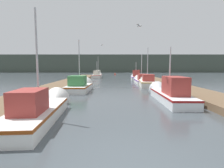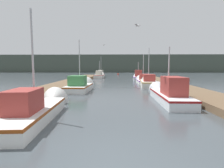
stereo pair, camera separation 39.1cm
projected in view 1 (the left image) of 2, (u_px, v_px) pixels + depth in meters
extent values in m
cube|color=brown|center=(64.00, 84.00, 19.64)|extent=(2.81, 40.00, 0.37)
cube|color=brown|center=(168.00, 84.00, 19.61)|extent=(2.81, 40.00, 0.37)
cube|color=#424C42|center=(113.00, 64.00, 73.32)|extent=(120.00, 16.00, 6.73)
cube|color=silver|center=(37.00, 115.00, 6.88)|extent=(1.84, 4.88, 0.54)
cube|color=#8D3F13|center=(36.00, 110.00, 6.86)|extent=(1.87, 4.92, 0.10)
cone|color=silver|center=(56.00, 101.00, 9.77)|extent=(1.50, 1.12, 1.44)
cube|color=#99332D|center=(30.00, 101.00, 6.22)|extent=(1.06, 1.53, 0.83)
cylinder|color=#B2B2B7|center=(37.00, 58.00, 7.02)|extent=(0.08, 0.08, 3.94)
cube|color=silver|center=(171.00, 97.00, 10.87)|extent=(1.57, 5.19, 0.56)
cube|color=maroon|center=(172.00, 94.00, 10.85)|extent=(1.60, 5.22, 0.10)
cone|color=silver|center=(159.00, 91.00, 13.93)|extent=(1.43, 1.00, 1.41)
cube|color=#99332D|center=(175.00, 86.00, 10.15)|extent=(1.08, 1.96, 1.04)
cylinder|color=#B2B2B7|center=(170.00, 70.00, 11.09)|extent=(0.08, 0.08, 2.87)
cube|color=silver|center=(79.00, 88.00, 15.33)|extent=(1.90, 3.97, 0.58)
cube|color=#A1420D|center=(79.00, 86.00, 15.31)|extent=(1.94, 4.00, 0.10)
cone|color=silver|center=(85.00, 85.00, 17.75)|extent=(1.72, 1.01, 1.69)
cube|color=#387A42|center=(78.00, 81.00, 14.77)|extent=(1.39, 1.44, 0.84)
cylinder|color=#B2B2B7|center=(80.00, 62.00, 15.40)|extent=(0.08, 0.08, 3.95)
cube|color=silver|center=(148.00, 84.00, 19.04)|extent=(1.97, 4.16, 0.65)
cube|color=gold|center=(148.00, 81.00, 19.01)|extent=(2.01, 4.19, 0.10)
cone|color=silver|center=(146.00, 82.00, 21.53)|extent=(1.62, 1.15, 1.54)
cube|color=#99332D|center=(149.00, 78.00, 18.47)|extent=(1.26, 1.37, 0.72)
cylinder|color=#B2B2B7|center=(148.00, 64.00, 19.13)|extent=(0.08, 0.08, 3.57)
cube|color=silver|center=(142.00, 81.00, 23.15)|extent=(1.62, 4.25, 0.46)
cube|color=#5D16A4|center=(142.00, 80.00, 23.14)|extent=(1.65, 4.28, 0.10)
cone|color=silver|center=(139.00, 80.00, 25.65)|extent=(1.50, 0.81, 1.49)
cube|color=#99332D|center=(143.00, 77.00, 22.57)|extent=(1.15, 1.21, 0.79)
cylinder|color=#B2B2B7|center=(142.00, 67.00, 23.28)|extent=(0.08, 0.08, 3.35)
cube|color=silver|center=(136.00, 78.00, 28.37)|extent=(1.80, 3.97, 0.62)
cube|color=purple|center=(136.00, 77.00, 28.35)|extent=(1.83, 4.00, 0.10)
cone|color=silver|center=(135.00, 77.00, 30.78)|extent=(1.51, 1.07, 1.44)
cube|color=#99332D|center=(137.00, 73.00, 27.81)|extent=(1.16, 1.38, 1.03)
cylinder|color=#B2B2B7|center=(136.00, 69.00, 28.52)|extent=(0.08, 0.08, 2.29)
cube|color=silver|center=(97.00, 76.00, 33.52)|extent=(1.70, 4.71, 0.66)
cube|color=#AD2C2C|center=(97.00, 75.00, 33.50)|extent=(1.73, 4.75, 0.10)
cone|color=silver|center=(99.00, 76.00, 36.36)|extent=(1.52, 1.07, 1.49)
cube|color=#B2AD9E|center=(97.00, 73.00, 32.87)|extent=(1.09, 1.75, 0.76)
cylinder|color=#B2B2B7|center=(97.00, 68.00, 33.71)|extent=(0.08, 0.08, 2.58)
cube|color=silver|center=(99.00, 75.00, 38.67)|extent=(1.74, 5.19, 0.54)
cube|color=green|center=(99.00, 74.00, 38.65)|extent=(1.77, 5.22, 0.10)
cone|color=silver|center=(99.00, 75.00, 41.88)|extent=(1.46, 1.40, 1.38)
cube|color=#B2AD9E|center=(99.00, 72.00, 37.96)|extent=(1.14, 1.55, 0.91)
cylinder|color=#B2B2B7|center=(99.00, 65.00, 38.84)|extent=(0.08, 0.08, 3.88)
cylinder|color=#473523|center=(94.00, 73.00, 39.54)|extent=(0.25, 0.25, 1.30)
cylinder|color=silver|center=(94.00, 70.00, 39.48)|extent=(0.29, 0.29, 0.04)
sphere|color=red|center=(115.00, 74.00, 47.97)|extent=(0.47, 0.47, 0.47)
cylinder|color=black|center=(115.00, 72.00, 47.92)|extent=(0.06, 0.06, 0.50)
ellipsoid|color=white|center=(102.00, 45.00, 25.10)|extent=(0.31, 0.25, 0.12)
cube|color=gray|center=(102.00, 45.00, 25.22)|extent=(0.23, 0.30, 0.07)
cube|color=gray|center=(102.00, 45.00, 24.98)|extent=(0.23, 0.30, 0.07)
ellipsoid|color=white|center=(140.00, 26.00, 10.33)|extent=(0.31, 0.27, 0.12)
cube|color=gray|center=(141.00, 26.00, 10.44)|extent=(0.25, 0.29, 0.07)
cube|color=gray|center=(139.00, 25.00, 10.21)|extent=(0.25, 0.29, 0.07)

